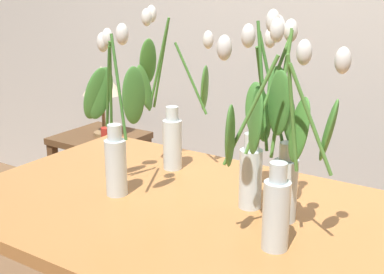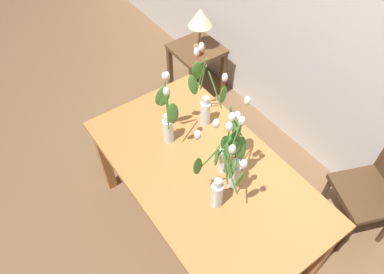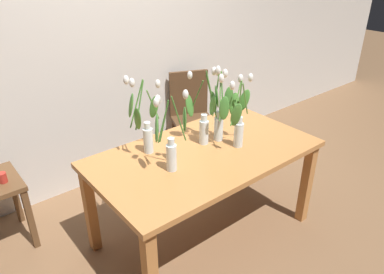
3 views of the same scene
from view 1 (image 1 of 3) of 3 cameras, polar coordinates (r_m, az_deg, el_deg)
The scene contains 9 objects.
dining_table at distance 1.54m, azimuth 2.26°, elevation -11.61°, with size 1.60×0.90×0.74m.
tulip_vase_0 at distance 1.25m, azimuth 9.94°, elevation -4.00°, with size 0.29×0.22×0.53m.
tulip_vase_1 at distance 1.79m, azimuth -2.52°, elevation 2.95°, with size 0.28×0.20×0.57m.
tulip_vase_2 at distance 1.38m, azimuth 9.61°, elevation -1.48°, with size 0.14×0.18×0.57m.
tulip_vase_3 at distance 1.58m, azimuth -8.86°, elevation 0.68°, with size 0.25×0.14×0.54m.
tulip_vase_4 at distance 1.47m, azimuth 7.73°, elevation -0.45°, with size 0.22×0.22×0.58m.
side_table at distance 2.99m, azimuth -10.27°, elevation -1.96°, with size 0.44×0.44×0.55m.
table_lamp at distance 2.88m, azimuth -10.15°, elevation 6.09°, with size 0.22×0.22×0.40m.
pillar_candle at distance 2.83m, azimuth -9.67°, elevation 0.31°, with size 0.06×0.06×0.07m, color #B72D23.
Camera 1 is at (0.69, -1.16, 1.38)m, focal length 47.28 mm.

